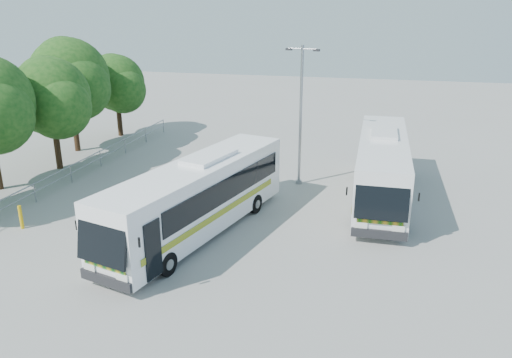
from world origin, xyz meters
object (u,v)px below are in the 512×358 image
(coach_main, at_px, (198,196))
(bollard, at_px, (21,217))
(tree_far_e, at_px, (117,83))
(tree_far_c, at_px, (52,97))
(coach_adjacent, at_px, (382,166))
(lamppost, at_px, (301,110))
(tree_far_d, at_px, (70,78))

(coach_main, bearing_deg, bollard, -154.88)
(tree_far_e, bearing_deg, coach_main, -51.55)
(tree_far_c, distance_m, bollard, 9.43)
(coach_adjacent, bearing_deg, tree_far_c, 178.15)
(tree_far_c, height_order, coach_adjacent, tree_far_c)
(coach_main, xyz_separation_m, lamppost, (3.01, 7.25, 2.35))
(tree_far_c, xyz_separation_m, coach_main, (11.11, -6.43, -2.59))
(lamppost, relative_size, bollard, 6.88)
(bollard, bearing_deg, tree_far_e, 104.16)
(tree_far_c, height_order, bollard, tree_far_c)
(coach_adjacent, height_order, bollard, coach_adjacent)
(coach_main, height_order, coach_adjacent, coach_adjacent)
(coach_main, bearing_deg, tree_far_e, 142.64)
(coach_adjacent, distance_m, lamppost, 5.01)
(tree_far_e, relative_size, lamppost, 0.81)
(tree_far_d, relative_size, lamppost, 1.01)
(tree_far_d, relative_size, coach_main, 0.66)
(tree_far_d, bearing_deg, tree_far_c, -72.17)
(tree_far_d, distance_m, bollard, 13.24)
(tree_far_c, distance_m, coach_adjacent, 18.58)
(tree_far_c, relative_size, coach_main, 0.58)
(tree_far_e, bearing_deg, tree_far_c, -86.46)
(tree_far_c, bearing_deg, coach_main, -30.06)
(tree_far_e, distance_m, lamppost, 16.39)
(tree_far_d, relative_size, tree_far_e, 1.24)
(tree_far_e, xyz_separation_m, coach_adjacent, (18.90, -8.56, -2.21))
(tree_far_d, relative_size, bollard, 6.93)
(tree_far_c, bearing_deg, tree_far_e, 93.54)
(lamppost, bearing_deg, tree_far_d, -179.39)
(coach_adjacent, xyz_separation_m, bollard, (-14.84, -7.54, -1.15))
(tree_far_c, height_order, lamppost, lamppost)
(coach_main, xyz_separation_m, coach_adjacent, (7.28, 6.08, 0.01))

